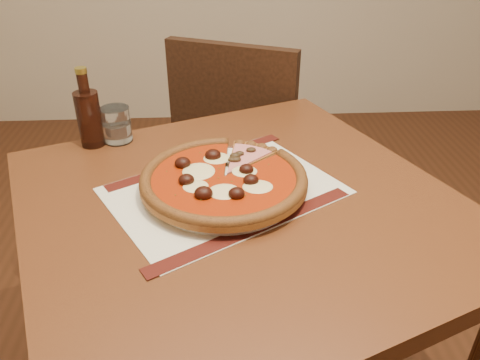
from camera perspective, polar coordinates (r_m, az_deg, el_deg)
The scene contains 8 objects.
table at distance 0.96m, azimuth 0.07°, elevation -7.33°, with size 1.04×1.04×0.75m.
chair_far at distance 1.65m, azimuth 0.34°, elevation 4.31°, with size 0.55×0.55×0.88m.
placemat at distance 0.93m, azimuth -1.95°, elevation -1.31°, with size 0.43×0.31×0.00m, color beige.
plate at distance 0.92m, azimuth -1.96°, elevation -0.79°, with size 0.30×0.30×0.02m, color white.
pizza at distance 0.91m, azimuth -1.99°, elevation 0.27°, with size 0.33×0.33×0.04m.
ham_slice at distance 0.99m, azimuth 1.53°, elevation 2.77°, with size 0.12×0.15×0.02m.
water_glass at distance 1.15m, azimuth -14.84°, elevation 6.54°, with size 0.07×0.07×0.08m, color white.
bottle at distance 1.13m, azimuth -17.94°, elevation 7.44°, with size 0.06×0.06×0.19m.
Camera 1 is at (-0.84, 0.09, 1.25)m, focal length 35.00 mm.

